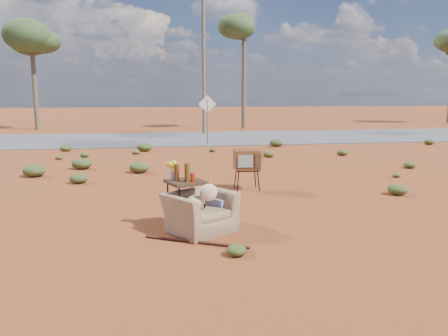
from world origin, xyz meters
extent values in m
plane|color=maroon|center=(0.00, 0.00, 0.00)|extent=(140.00, 140.00, 0.00)
cube|color=#565659|center=(0.00, 15.00, 0.02)|extent=(140.00, 7.00, 0.04)
imported|color=#816346|center=(-0.15, -0.14, 0.44)|extent=(1.20, 1.10, 0.88)
ellipsoid|color=beige|center=(-0.22, -0.13, 0.51)|extent=(0.32, 0.32, 0.19)
ellipsoid|color=beige|center=(-0.02, -0.25, 0.68)|extent=(0.28, 0.14, 0.28)
cube|color=navy|center=(0.19, 0.20, 0.26)|extent=(0.71, 0.78, 0.51)
cube|color=black|center=(1.28, 2.85, 0.47)|extent=(0.53, 0.41, 0.03)
cylinder|color=black|center=(1.03, 2.67, 0.24)|extent=(0.03, 0.03, 0.47)
cylinder|color=black|center=(1.51, 2.66, 0.24)|extent=(0.03, 0.03, 0.47)
cylinder|color=black|center=(1.04, 3.04, 0.24)|extent=(0.03, 0.03, 0.47)
cylinder|color=black|center=(1.52, 3.03, 0.24)|extent=(0.03, 0.03, 0.47)
cube|color=brown|center=(1.28, 2.85, 0.72)|extent=(0.60, 0.47, 0.46)
cube|color=gray|center=(1.19, 2.61, 0.72)|extent=(0.35, 0.03, 0.28)
cube|color=#472D19|center=(1.48, 2.61, 0.72)|extent=(0.13, 0.02, 0.32)
cube|color=#3B2615|center=(-0.36, 0.09, 0.79)|extent=(0.73, 0.73, 0.05)
cylinder|color=black|center=(-0.48, -0.21, 0.40)|extent=(0.03, 0.03, 0.79)
cylinder|color=black|center=(-0.06, -0.04, 0.40)|extent=(0.03, 0.03, 0.79)
cylinder|color=black|center=(-0.65, 0.21, 0.40)|extent=(0.03, 0.03, 0.79)
cylinder|color=black|center=(-0.23, 0.38, 0.40)|extent=(0.03, 0.03, 0.79)
cylinder|color=#50280D|center=(-0.50, 0.09, 0.96)|extent=(0.08, 0.08, 0.29)
cylinder|color=#50280D|center=(-0.34, -0.01, 0.97)|extent=(0.07, 0.07, 0.32)
cylinder|color=#305D27|center=(-0.29, 0.23, 0.95)|extent=(0.07, 0.07, 0.27)
cylinder|color=red|center=(-0.25, 0.01, 0.89)|extent=(0.07, 0.07, 0.15)
cylinder|color=silver|center=(-0.58, 0.18, 0.89)|extent=(0.09, 0.09, 0.16)
ellipsoid|color=yellow|center=(-0.58, 0.18, 1.06)|extent=(0.18, 0.18, 0.14)
cylinder|color=#461A12|center=(-0.27, -0.69, 0.02)|extent=(1.51, 0.81, 0.04)
cylinder|color=brown|center=(1.50, 12.00, 1.00)|extent=(0.06, 0.06, 2.00)
cube|color=silver|center=(1.50, 12.00, 1.80)|extent=(0.78, 0.04, 0.78)
cylinder|color=brown|center=(-8.00, 22.00, 3.00)|extent=(0.28, 0.28, 6.00)
ellipsoid|color=#3F562C|center=(-8.00, 22.00, 5.50)|extent=(3.20, 3.20, 2.20)
cylinder|color=brown|center=(5.00, 21.00, 3.50)|extent=(0.28, 0.28, 7.00)
ellipsoid|color=#3F562C|center=(5.00, 21.00, 6.50)|extent=(3.20, 3.20, 2.20)
cylinder|color=brown|center=(2.00, 17.50, 4.00)|extent=(0.20, 0.20, 8.00)
ellipsoid|color=#424F22|center=(4.50, 1.80, 0.12)|extent=(0.44, 0.44, 0.24)
ellipsoid|color=#424F22|center=(-3.00, 6.50, 0.17)|extent=(0.60, 0.60, 0.33)
ellipsoid|color=#424F22|center=(6.80, 5.00, 0.10)|extent=(0.36, 0.36, 0.20)
ellipsoid|color=#424F22|center=(3.20, 8.00, 0.11)|extent=(0.40, 0.40, 0.22)
ellipsoid|color=#424F22|center=(-1.50, 9.50, 0.08)|extent=(0.30, 0.30, 0.17)
camera|label=1|loc=(-0.87, -6.97, 2.22)|focal=35.00mm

